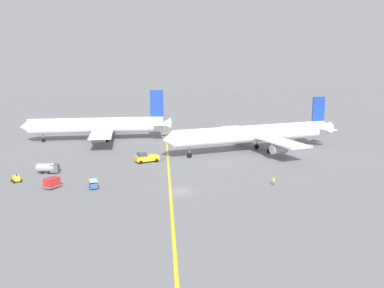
# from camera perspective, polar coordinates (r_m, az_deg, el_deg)

# --- Properties ---
(ground_plane) EXTENTS (600.00, 600.00, 0.00)m
(ground_plane) POSITION_cam_1_polar(r_m,az_deg,el_deg) (80.49, -1.64, -6.67)
(ground_plane) COLOR slate
(taxiway_stripe) EXTENTS (11.41, 119.55, 0.01)m
(taxiway_stripe) POSITION_cam_1_polar(r_m,az_deg,el_deg) (89.87, -3.22, -4.78)
(taxiway_stripe) COLOR yellow
(taxiway_stripe) RESTS_ON ground
(airliner_at_gate_left) EXTENTS (48.45, 42.74, 16.45)m
(airliner_at_gate_left) POSITION_cam_1_polar(r_m,az_deg,el_deg) (136.16, -13.03, 2.54)
(airliner_at_gate_left) COLOR silver
(airliner_at_gate_left) RESTS_ON ground
(airliner_being_pushed) EXTENTS (53.91, 38.69, 15.15)m
(airliner_being_pushed) POSITION_cam_1_polar(r_m,az_deg,el_deg) (116.58, 8.84, 1.42)
(airliner_being_pushed) COLOR white
(airliner_being_pushed) RESTS_ON ground
(pushback_tug) EXTENTS (9.16, 4.27, 2.90)m
(pushback_tug) POSITION_cam_1_polar(r_m,az_deg,el_deg) (104.30, -6.47, -1.90)
(pushback_tug) COLOR gold
(pushback_tug) RESTS_ON ground
(gse_container_dolly_flat) EXTENTS (3.73, 3.87, 2.15)m
(gse_container_dolly_flat) POSITION_cam_1_polar(r_m,az_deg,el_deg) (86.84, -19.18, -5.15)
(gse_container_dolly_flat) COLOR slate
(gse_container_dolly_flat) RESTS_ON ground
(gse_gpu_cart_small) EXTENTS (2.45, 2.62, 1.90)m
(gse_gpu_cart_small) POSITION_cam_1_polar(r_m,az_deg,el_deg) (94.14, -23.58, -4.47)
(gse_gpu_cart_small) COLOR gold
(gse_gpu_cart_small) RESTS_ON ground
(gse_fuel_bowser_stubby) EXTENTS (5.11, 2.53, 2.40)m
(gse_fuel_bowser_stubby) POSITION_cam_1_polar(r_m,az_deg,el_deg) (98.77, -19.62, -3.16)
(gse_fuel_bowser_stubby) COLOR gray
(gse_fuel_bowser_stubby) RESTS_ON ground
(gse_baggage_cart_near_cluster) EXTENTS (1.99, 2.95, 1.71)m
(gse_baggage_cart_near_cluster) POSITION_cam_1_polar(r_m,az_deg,el_deg) (84.30, -13.73, -5.55)
(gse_baggage_cart_near_cluster) COLOR #2D5199
(gse_baggage_cart_near_cluster) RESTS_ON ground
(ground_crew_wing_walker_right) EXTENTS (0.36, 0.36, 1.77)m
(ground_crew_wing_walker_right) POSITION_cam_1_polar(r_m,az_deg,el_deg) (85.55, 11.45, -5.16)
(ground_crew_wing_walker_right) COLOR #4C4C51
(ground_crew_wing_walker_right) RESTS_ON ground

